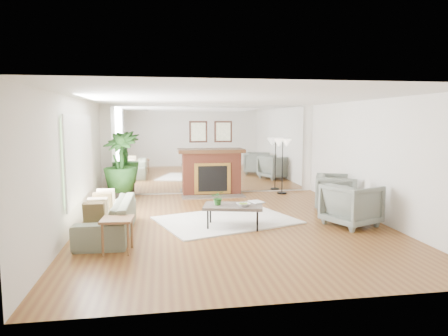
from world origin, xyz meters
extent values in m
plane|color=brown|center=(0.00, 0.00, 0.00)|extent=(7.00, 7.00, 0.00)
cube|color=silver|center=(-2.99, 0.00, 1.25)|extent=(0.02, 7.00, 2.50)
cube|color=silver|center=(2.99, 0.00, 1.25)|extent=(0.02, 7.00, 2.50)
cube|color=silver|center=(0.00, 3.49, 1.25)|extent=(6.00, 0.02, 2.50)
cube|color=silver|center=(0.00, 3.47, 1.25)|extent=(5.40, 0.04, 2.40)
cube|color=#B2E09E|center=(-2.96, 0.40, 1.35)|extent=(0.04, 2.40, 1.50)
cube|color=brown|center=(0.00, 3.28, 0.60)|extent=(1.60, 0.40, 1.20)
cube|color=gold|center=(0.00, 3.07, 0.48)|extent=(1.00, 0.04, 0.85)
cube|color=black|center=(0.00, 3.05, 0.48)|extent=(0.80, 0.04, 0.70)
cube|color=#5E524A|center=(0.00, 2.93, 0.01)|extent=(1.70, 0.55, 0.03)
cube|color=#4A3018|center=(0.00, 3.26, 1.22)|extent=(1.85, 0.46, 0.10)
cube|color=black|center=(-0.35, 3.43, 1.75)|extent=(0.50, 0.04, 0.60)
cube|color=black|center=(0.35, 3.43, 1.75)|extent=(0.50, 0.04, 0.60)
cube|color=white|center=(-0.07, 0.31, 0.01)|extent=(3.13, 2.65, 0.03)
cube|color=#5E524A|center=(-0.03, -0.23, 0.42)|extent=(1.24, 0.89, 0.06)
cylinder|color=black|center=(-0.54, -0.35, 0.20)|extent=(0.03, 0.03, 0.39)
cylinder|color=black|center=(0.37, -0.56, 0.20)|extent=(0.03, 0.03, 0.39)
cylinder|color=black|center=(-0.43, 0.10, 0.20)|extent=(0.03, 0.03, 0.39)
cylinder|color=black|center=(0.48, -0.11, 0.20)|extent=(0.03, 0.03, 0.39)
imported|color=slate|center=(-2.36, -0.33, 0.32)|extent=(0.88, 2.18, 0.63)
imported|color=slate|center=(2.60, 0.92, 0.42)|extent=(1.19, 1.18, 0.83)
imported|color=slate|center=(2.30, -0.44, 0.42)|extent=(1.20, 1.18, 0.84)
cube|color=brown|center=(-2.08, -1.37, 0.53)|extent=(0.51, 0.51, 0.04)
cylinder|color=brown|center=(-2.29, -1.55, 0.26)|extent=(0.04, 0.04, 0.52)
cylinder|color=brown|center=(-1.91, -1.58, 0.26)|extent=(0.04, 0.04, 0.52)
cylinder|color=brown|center=(-2.26, -1.17, 0.26)|extent=(0.04, 0.04, 0.52)
cylinder|color=brown|center=(-1.88, -1.19, 0.26)|extent=(0.04, 0.04, 0.52)
cylinder|color=#2A261F|center=(-2.42, 2.76, 0.18)|extent=(0.51, 0.51, 0.37)
imported|color=#296224|center=(-2.42, 2.76, 1.01)|extent=(1.09, 1.09, 1.51)
cylinder|color=black|center=(1.98, 3.10, 0.02)|extent=(0.26, 0.26, 0.04)
cylinder|color=black|center=(1.98, 3.10, 0.74)|extent=(0.03, 0.03, 1.49)
cone|color=beige|center=(1.87, 3.10, 1.44)|extent=(0.28, 0.28, 0.20)
cone|color=beige|center=(2.10, 3.10, 1.44)|extent=(0.28, 0.28, 0.20)
imported|color=#296224|center=(-0.31, -0.19, 0.59)|extent=(0.29, 0.26, 0.28)
imported|color=brown|center=(0.14, -0.38, 0.48)|extent=(0.31, 0.31, 0.06)
imported|color=brown|center=(0.36, -0.12, 0.46)|extent=(0.31, 0.36, 0.02)
camera|label=1|loc=(-1.39, -7.65, 2.07)|focal=32.00mm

